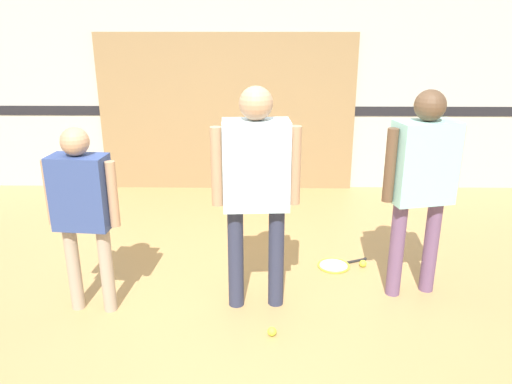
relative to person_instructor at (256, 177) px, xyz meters
name	(u,v)px	position (x,y,z in m)	size (l,w,h in m)	color
ground_plane	(226,310)	(-0.23, -0.10, -1.06)	(16.00, 16.00, 0.00)	tan
wall_back	(241,65)	(-0.23, 2.95, 0.54)	(16.00, 0.07, 3.20)	beige
wall_panel	(227,114)	(-0.41, 2.89, -0.06)	(3.25, 0.05, 1.99)	#93754C
person_instructor	(256,177)	(0.00, 0.00, 0.00)	(0.65, 0.29, 1.71)	#2D334C
person_student_left	(82,202)	(-1.26, -0.09, -0.17)	(0.54, 0.26, 1.44)	tan
person_student_right	(422,173)	(1.27, 0.21, -0.03)	(0.62, 0.35, 1.66)	#6B4C70
racket_spare_on_floor	(335,265)	(0.72, 0.64, -1.05)	(0.52, 0.39, 0.03)	#C6D838
tennis_ball_near_instructor	(272,331)	(0.12, -0.42, -1.02)	(0.07, 0.07, 0.07)	#CCE038
tennis_ball_by_spare_racket	(363,264)	(0.97, 0.63, -1.02)	(0.07, 0.07, 0.07)	#CCE038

